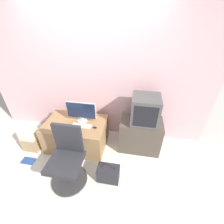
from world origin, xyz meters
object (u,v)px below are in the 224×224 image
object	(u,v)px
main_monitor	(81,112)
handbag	(108,173)
keyboard	(82,126)
office_chair	(67,160)
cardboard_box_lower	(32,143)
crt_tv	(145,110)
mouse	(95,127)
book	(28,161)

from	to	relation	value
main_monitor	handbag	bearing A→B (deg)	-49.13
keyboard	handbag	size ratio (longest dim) A/B	0.87
office_chair	cardboard_box_lower	distance (m)	1.12
main_monitor	crt_tv	world-z (taller)	crt_tv
keyboard	mouse	distance (m)	0.26
office_chair	handbag	bearing A→B (deg)	5.99
mouse	office_chair	bearing A→B (deg)	-112.15
main_monitor	office_chair	xyz separation A→B (m)	(0.03, -0.81, -0.35)
keyboard	crt_tv	xyz separation A→B (m)	(1.10, 0.20, 0.34)
office_chair	book	bearing A→B (deg)	170.51
mouse	cardboard_box_lower	distance (m)	1.33
keyboard	office_chair	xyz separation A→B (m)	(-0.01, -0.66, -0.15)
keyboard	cardboard_box_lower	xyz separation A→B (m)	(-0.99, -0.20, -0.41)
main_monitor	office_chair	world-z (taller)	office_chair
cardboard_box_lower	book	xyz separation A→B (m)	(0.10, -0.32, -0.13)
keyboard	crt_tv	world-z (taller)	crt_tv
handbag	crt_tv	bearing A→B (deg)	58.45
main_monitor	book	size ratio (longest dim) A/B	2.44
main_monitor	handbag	xyz separation A→B (m)	(0.64, -0.74, -0.61)
main_monitor	crt_tv	xyz separation A→B (m)	(1.13, 0.05, 0.14)
handbag	book	size ratio (longest dim) A/B	1.75
mouse	crt_tv	distance (m)	0.93
cardboard_box_lower	handbag	size ratio (longest dim) A/B	0.78
keyboard	crt_tv	size ratio (longest dim) A/B	0.70
crt_tv	handbag	bearing A→B (deg)	-121.55
mouse	cardboard_box_lower	bearing A→B (deg)	-171.98
office_chair	cardboard_box_lower	world-z (taller)	office_chair
office_chair	handbag	size ratio (longest dim) A/B	2.43
keyboard	book	bearing A→B (deg)	-150.26
book	mouse	bearing A→B (deg)	23.14
keyboard	office_chair	size ratio (longest dim) A/B	0.36
office_chair	crt_tv	bearing A→B (deg)	37.94
main_monitor	book	world-z (taller)	main_monitor
crt_tv	cardboard_box_lower	xyz separation A→B (m)	(-2.09, -0.39, -0.75)
main_monitor	keyboard	xyz separation A→B (m)	(0.03, -0.15, -0.20)
crt_tv	office_chair	size ratio (longest dim) A/B	0.51
book	cardboard_box_lower	bearing A→B (deg)	106.97
crt_tv	book	size ratio (longest dim) A/B	2.18
office_chair	book	xyz separation A→B (m)	(-0.89, 0.15, -0.39)
crt_tv	handbag	size ratio (longest dim) A/B	1.25
main_monitor	keyboard	distance (m)	0.25
cardboard_box_lower	book	world-z (taller)	cardboard_box_lower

